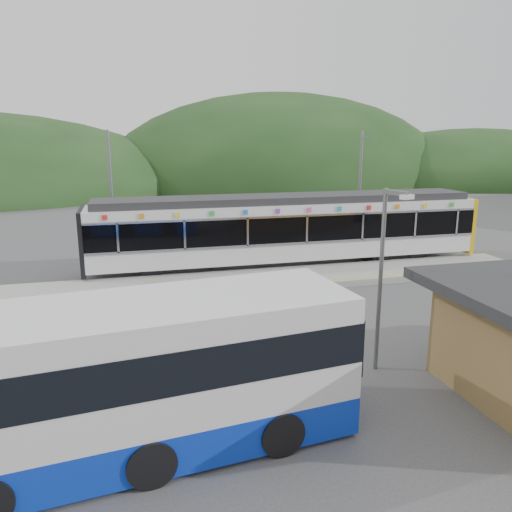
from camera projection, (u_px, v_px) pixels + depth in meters
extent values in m
plane|color=#4C4C4F|center=(291.00, 305.00, 20.26)|extent=(120.00, 120.00, 0.00)
ellipsoid|color=#1E3D19|center=(279.00, 183.00, 75.01)|extent=(52.00, 39.00, 26.00)
ellipsoid|color=#1E3D19|center=(472.00, 182.00, 76.38)|extent=(44.00, 33.00, 16.00)
cube|color=#9E9E99|center=(269.00, 279.00, 23.33)|extent=(26.00, 3.20, 0.30)
cube|color=yellow|center=(277.00, 284.00, 22.07)|extent=(26.00, 0.10, 0.01)
cube|color=black|center=(173.00, 268.00, 24.81)|extent=(3.20, 2.20, 0.56)
cube|color=black|center=(390.00, 254.00, 27.72)|extent=(3.20, 2.20, 0.56)
cube|color=silver|center=(287.00, 247.00, 26.10)|extent=(20.00, 2.90, 0.92)
cube|color=black|center=(288.00, 225.00, 25.82)|extent=(20.00, 2.96, 1.45)
cube|color=silver|center=(297.00, 243.00, 24.56)|extent=(20.00, 0.05, 0.10)
cube|color=silver|center=(298.00, 216.00, 24.25)|extent=(20.00, 0.05, 0.10)
cube|color=silver|center=(288.00, 206.00, 25.60)|extent=(20.00, 2.90, 0.45)
cube|color=#2D2D30|center=(288.00, 199.00, 25.51)|extent=(19.40, 2.50, 0.36)
cube|color=#E8B50C|center=(457.00, 223.00, 28.35)|extent=(0.24, 2.92, 3.00)
cube|color=black|center=(83.00, 241.00, 23.45)|extent=(0.20, 2.92, 3.00)
cube|color=silver|center=(118.00, 238.00, 22.35)|extent=(0.10, 0.05, 1.35)
cube|color=silver|center=(185.00, 235.00, 23.08)|extent=(0.10, 0.05, 1.35)
cube|color=silver|center=(248.00, 232.00, 23.80)|extent=(0.10, 0.05, 1.35)
cube|color=silver|center=(307.00, 229.00, 24.53)|extent=(0.10, 0.05, 1.35)
cube|color=silver|center=(363.00, 227.00, 25.26)|extent=(0.10, 0.05, 1.35)
cube|color=silver|center=(415.00, 224.00, 25.98)|extent=(0.10, 0.05, 1.35)
cube|color=silver|center=(457.00, 222.00, 26.59)|extent=(0.10, 0.05, 1.35)
cube|color=red|center=(105.00, 218.00, 22.02)|extent=(0.22, 0.04, 0.22)
cube|color=orange|center=(142.00, 216.00, 22.40)|extent=(0.22, 0.04, 0.22)
cube|color=yellow|center=(177.00, 215.00, 22.79)|extent=(0.22, 0.04, 0.22)
cube|color=green|center=(212.00, 214.00, 23.18)|extent=(0.22, 0.04, 0.22)
cube|color=blue|center=(245.00, 212.00, 23.57)|extent=(0.22, 0.04, 0.22)
cube|color=purple|center=(278.00, 211.00, 23.95)|extent=(0.22, 0.04, 0.22)
cube|color=#E54C8C|center=(309.00, 210.00, 24.34)|extent=(0.22, 0.04, 0.22)
cube|color=#19A5A5|center=(340.00, 209.00, 24.73)|extent=(0.22, 0.04, 0.22)
cube|color=red|center=(369.00, 208.00, 25.12)|extent=(0.22, 0.04, 0.22)
cube|color=orange|center=(398.00, 207.00, 25.50)|extent=(0.22, 0.04, 0.22)
cube|color=yellow|center=(425.00, 206.00, 25.89)|extent=(0.22, 0.04, 0.22)
cube|color=green|center=(452.00, 205.00, 26.28)|extent=(0.22, 0.04, 0.22)
cylinder|color=slate|center=(112.00, 199.00, 25.85)|extent=(0.18, 0.18, 7.00)
cube|color=slate|center=(107.00, 138.00, 24.38)|extent=(0.08, 1.80, 0.08)
cylinder|color=slate|center=(359.00, 192.00, 29.24)|extent=(0.18, 0.18, 7.00)
cube|color=slate|center=(368.00, 138.00, 27.77)|extent=(0.08, 1.80, 0.08)
cube|color=#0D33C5|center=(70.00, 440.00, 10.28)|extent=(12.37, 4.18, 0.88)
cube|color=silver|center=(67.00, 401.00, 10.07)|extent=(12.37, 4.18, 0.88)
cube|color=black|center=(63.00, 361.00, 9.87)|extent=(12.37, 4.22, 0.88)
cube|color=silver|center=(59.00, 327.00, 9.70)|extent=(12.37, 4.18, 0.55)
cylinder|color=black|center=(141.00, 428.00, 10.80)|extent=(1.33, 2.97, 0.99)
cylinder|color=black|center=(259.00, 404.00, 11.77)|extent=(1.33, 2.97, 0.99)
cylinder|color=slate|center=(380.00, 282.00, 14.08)|extent=(0.12, 0.12, 5.29)
cube|color=slate|center=(393.00, 193.00, 13.11)|extent=(0.32, 0.89, 0.12)
cube|color=silver|center=(401.00, 197.00, 12.76)|extent=(0.38, 0.26, 0.12)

